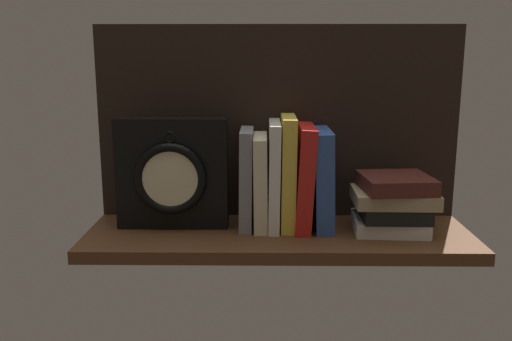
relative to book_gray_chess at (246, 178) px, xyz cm
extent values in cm
cube|color=#4C2D19|center=(6.67, -3.72, -11.46)|extent=(78.26, 25.05, 2.50)
cube|color=black|center=(6.67, 8.21, 10.61)|extent=(78.26, 1.20, 41.65)
cube|color=gray|center=(0.00, 0.00, 0.00)|extent=(2.81, 12.25, 20.45)
cube|color=beige|center=(2.96, 0.00, -0.64)|extent=(2.94, 13.86, 19.18)
cube|color=silver|center=(5.75, 0.00, 0.77)|extent=(2.48, 14.62, 22.00)
cube|color=gold|center=(8.61, 0.00, 1.35)|extent=(3.05, 13.22, 23.15)
cube|color=red|center=(11.95, 0.00, 0.40)|extent=(4.21, 15.21, 21.36)
cube|color=#2D4C8E|center=(15.67, 0.00, -0.01)|extent=(4.29, 14.62, 20.50)
cube|color=black|center=(-15.22, -0.71, 1.22)|extent=(22.87, 4.60, 22.87)
torus|color=black|center=(-15.22, -3.41, 0.72)|extent=(14.73, 1.81, 14.73)
cylinder|color=beige|center=(-15.22, -3.41, 0.72)|extent=(11.89, 0.60, 11.89)
cube|color=black|center=(-15.99, -3.91, 1.96)|extent=(1.78, 0.30, 2.63)
cube|color=black|center=(-17.55, -3.91, 0.80)|extent=(4.66, 0.30, 0.46)
torus|color=black|center=(-15.22, -3.01, 9.08)|extent=(2.44, 0.44, 2.44)
cube|color=beige|center=(29.42, -3.02, -8.77)|extent=(15.24, 13.16, 2.89)
cube|color=black|center=(29.98, -3.97, -5.82)|extent=(13.34, 11.94, 3.00)
cube|color=#9E8966|center=(29.90, -3.38, -2.92)|extent=(16.49, 12.47, 2.80)
cube|color=#471E19|center=(30.12, -3.51, 0.00)|extent=(14.48, 14.18, 3.06)
camera|label=1|loc=(3.33, -111.35, 25.73)|focal=38.66mm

